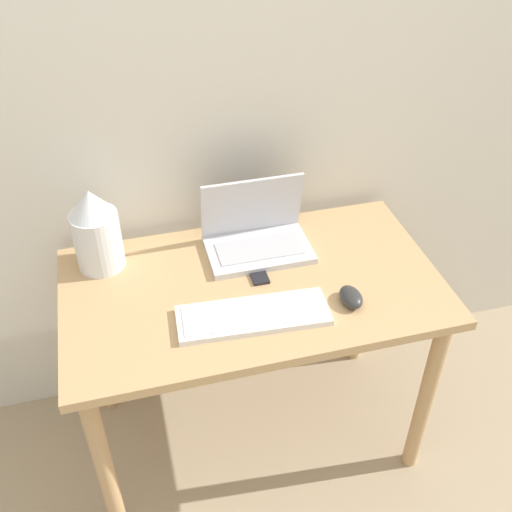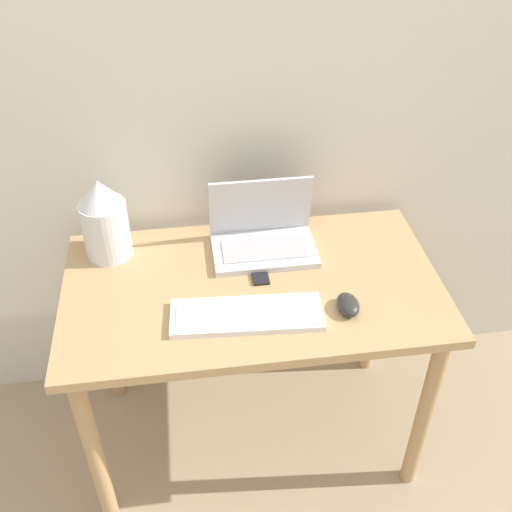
# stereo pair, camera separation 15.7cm
# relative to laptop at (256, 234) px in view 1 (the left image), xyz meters

# --- Properties ---
(ground_plane) EXTENTS (12.00, 12.00, 0.00)m
(ground_plane) POSITION_rel_laptop_xyz_m (-0.06, -0.48, -0.77)
(ground_plane) COLOR tan
(wall_back) EXTENTS (6.00, 0.05, 2.50)m
(wall_back) POSITION_rel_laptop_xyz_m (-0.06, 0.21, 0.48)
(wall_back) COLOR silver
(wall_back) RESTS_ON ground_plane
(desk) EXTENTS (1.10, 0.62, 0.72)m
(desk) POSITION_rel_laptop_xyz_m (-0.06, -0.17, -0.15)
(desk) COLOR tan
(desk) RESTS_ON ground_plane
(laptop) EXTENTS (0.32, 0.21, 0.22)m
(laptop) POSITION_rel_laptop_xyz_m (0.00, 0.00, 0.00)
(laptop) COLOR silver
(laptop) RESTS_ON desk
(keyboard) EXTENTS (0.42, 0.17, 0.02)m
(keyboard) POSITION_rel_laptop_xyz_m (-0.09, -0.31, -0.04)
(keyboard) COLOR white
(keyboard) RESTS_ON desk
(mouse) EXTENTS (0.06, 0.09, 0.04)m
(mouse) POSITION_rel_laptop_xyz_m (0.19, -0.32, -0.03)
(mouse) COLOR #2D2D2D
(mouse) RESTS_ON desk
(vase) EXTENTS (0.14, 0.14, 0.26)m
(vase) POSITION_rel_laptop_xyz_m (-0.47, 0.03, 0.08)
(vase) COLOR white
(vase) RESTS_ON desk
(mp3_player) EXTENTS (0.05, 0.06, 0.01)m
(mp3_player) POSITION_rel_laptop_xyz_m (-0.03, -0.15, -0.04)
(mp3_player) COLOR black
(mp3_player) RESTS_ON desk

